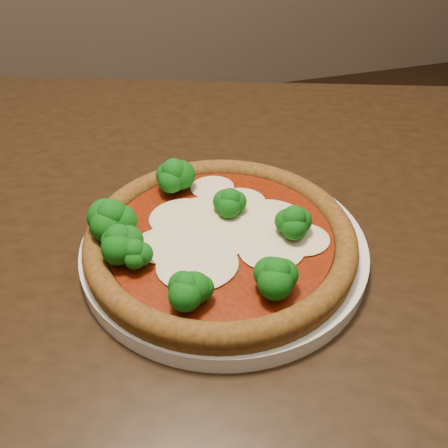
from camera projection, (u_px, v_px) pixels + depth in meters
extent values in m
cube|color=black|center=(158.00, 259.00, 0.54)|extent=(1.52, 1.25, 0.04)
cylinder|color=silver|center=(224.00, 247.00, 0.51)|extent=(0.29, 0.29, 0.02)
cylinder|color=brown|center=(221.00, 242.00, 0.50)|extent=(0.27, 0.27, 0.01)
torus|color=brown|center=(220.00, 236.00, 0.49)|extent=(0.27, 0.27, 0.02)
cylinder|color=maroon|center=(220.00, 236.00, 0.49)|extent=(0.22, 0.22, 0.00)
ellipsoid|color=beige|center=(272.00, 250.00, 0.47)|extent=(0.06, 0.06, 0.01)
ellipsoid|color=beige|center=(164.00, 245.00, 0.48)|extent=(0.06, 0.05, 0.00)
ellipsoid|color=beige|center=(184.00, 217.00, 0.51)|extent=(0.07, 0.07, 0.01)
ellipsoid|color=beige|center=(302.00, 239.00, 0.48)|extent=(0.05, 0.05, 0.00)
ellipsoid|color=beige|center=(211.00, 225.00, 0.50)|extent=(0.11, 0.10, 0.01)
ellipsoid|color=beige|center=(212.00, 187.00, 0.55)|extent=(0.05, 0.04, 0.00)
ellipsoid|color=beige|center=(197.00, 264.00, 0.46)|extent=(0.08, 0.07, 0.01)
ellipsoid|color=beige|center=(238.00, 202.00, 0.53)|extent=(0.06, 0.05, 0.00)
ellipsoid|color=beige|center=(266.00, 221.00, 0.51)|extent=(0.08, 0.08, 0.01)
ellipsoid|color=#127115|center=(195.00, 286.00, 0.41)|extent=(0.03, 0.03, 0.03)
ellipsoid|color=#127115|center=(276.00, 274.00, 0.42)|extent=(0.04, 0.04, 0.04)
ellipsoid|color=#127115|center=(135.00, 252.00, 0.45)|extent=(0.03, 0.03, 0.03)
ellipsoid|color=#127115|center=(187.00, 287.00, 0.41)|extent=(0.04, 0.04, 0.03)
ellipsoid|color=#127115|center=(230.00, 200.00, 0.50)|extent=(0.04, 0.04, 0.03)
ellipsoid|color=#127115|center=(294.00, 220.00, 0.48)|extent=(0.04, 0.04, 0.04)
ellipsoid|color=#127115|center=(112.00, 217.00, 0.47)|extent=(0.05, 0.05, 0.04)
ellipsoid|color=#127115|center=(119.00, 240.00, 0.45)|extent=(0.04, 0.04, 0.04)
ellipsoid|color=#127115|center=(175.00, 176.00, 0.54)|extent=(0.04, 0.04, 0.03)
ellipsoid|color=#127115|center=(174.00, 173.00, 0.54)|extent=(0.05, 0.05, 0.04)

